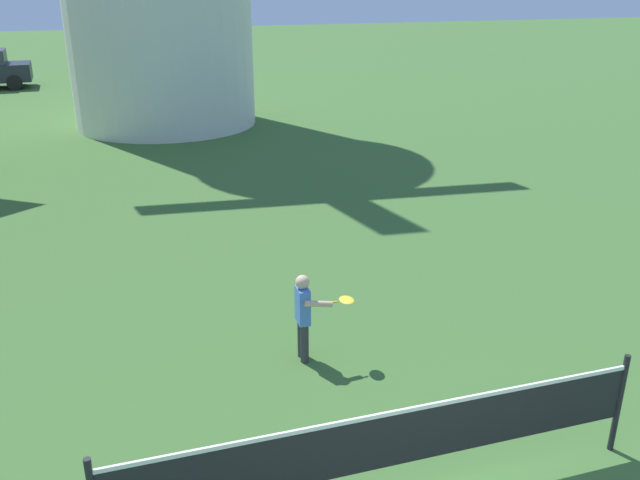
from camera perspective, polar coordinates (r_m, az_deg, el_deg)
name	(u,v)px	position (r m, az deg, el deg)	size (l,w,h in m)	color
tennis_net	(388,441)	(6.21, 5.76, -16.55)	(5.01, 0.06, 1.10)	black
player_far	(305,312)	(8.27, -1.28, -6.14)	(0.69, 0.47, 1.15)	#333338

